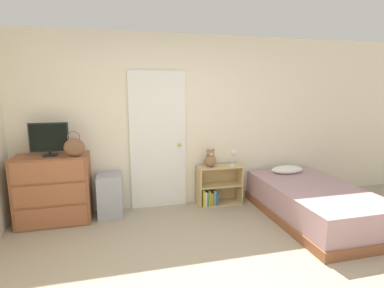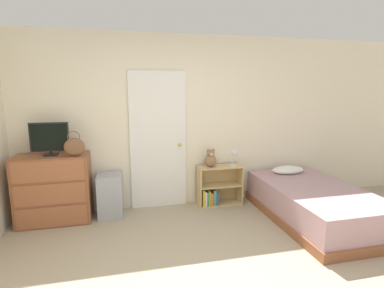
{
  "view_description": "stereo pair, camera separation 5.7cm",
  "coord_description": "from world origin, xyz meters",
  "px_view_note": "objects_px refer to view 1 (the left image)",
  "views": [
    {
      "loc": [
        -0.64,
        -2.08,
        1.77
      ],
      "look_at": [
        0.4,
        2.04,
        0.99
      ],
      "focal_mm": 28.0,
      "sensor_mm": 36.0,
      "label": 1
    },
    {
      "loc": [
        -0.58,
        -2.09,
        1.77
      ],
      "look_at": [
        0.4,
        2.04,
        0.99
      ],
      "focal_mm": 28.0,
      "sensor_mm": 36.0,
      "label": 2
    }
  ],
  "objects_px": {
    "storage_bin": "(110,195)",
    "bookshelf": "(216,189)",
    "teddy_bear": "(210,159)",
    "bed": "(314,202)",
    "dresser": "(54,189)",
    "desk_lamp": "(234,154)",
    "handbag": "(74,147)",
    "tv": "(49,139)"
  },
  "relations": [
    {
      "from": "storage_bin",
      "to": "bookshelf",
      "type": "relative_size",
      "value": 0.88
    },
    {
      "from": "storage_bin",
      "to": "teddy_bear",
      "type": "xyz_separation_m",
      "value": [
        1.49,
        0.05,
        0.43
      ]
    },
    {
      "from": "teddy_bear",
      "to": "bed",
      "type": "height_order",
      "value": "teddy_bear"
    },
    {
      "from": "storage_bin",
      "to": "dresser",
      "type": "bearing_deg",
      "value": -176.64
    },
    {
      "from": "bookshelf",
      "to": "desk_lamp",
      "type": "height_order",
      "value": "desk_lamp"
    },
    {
      "from": "handbag",
      "to": "storage_bin",
      "type": "relative_size",
      "value": 0.55
    },
    {
      "from": "bed",
      "to": "teddy_bear",
      "type": "bearing_deg",
      "value": 145.78
    },
    {
      "from": "dresser",
      "to": "tv",
      "type": "relative_size",
      "value": 1.95
    },
    {
      "from": "tv",
      "to": "bookshelf",
      "type": "bearing_deg",
      "value": 2.7
    },
    {
      "from": "tv",
      "to": "desk_lamp",
      "type": "relative_size",
      "value": 1.85
    },
    {
      "from": "dresser",
      "to": "handbag",
      "type": "xyz_separation_m",
      "value": [
        0.31,
        -0.14,
        0.58
      ]
    },
    {
      "from": "bookshelf",
      "to": "storage_bin",
      "type": "bearing_deg",
      "value": -177.94
    },
    {
      "from": "handbag",
      "to": "bookshelf",
      "type": "distance_m",
      "value": 2.15
    },
    {
      "from": "storage_bin",
      "to": "desk_lamp",
      "type": "bearing_deg",
      "value": 0.31
    },
    {
      "from": "handbag",
      "to": "bookshelf",
      "type": "xyz_separation_m",
      "value": [
        1.98,
        0.24,
        -0.8
      ]
    },
    {
      "from": "storage_bin",
      "to": "bookshelf",
      "type": "distance_m",
      "value": 1.58
    },
    {
      "from": "handbag",
      "to": "bookshelf",
      "type": "relative_size",
      "value": 0.48
    },
    {
      "from": "tv",
      "to": "handbag",
      "type": "relative_size",
      "value": 1.44
    },
    {
      "from": "storage_bin",
      "to": "desk_lamp",
      "type": "xyz_separation_m",
      "value": [
        1.85,
        0.01,
        0.49
      ]
    },
    {
      "from": "desk_lamp",
      "to": "bed",
      "type": "relative_size",
      "value": 0.13
    },
    {
      "from": "storage_bin",
      "to": "teddy_bear",
      "type": "height_order",
      "value": "teddy_bear"
    },
    {
      "from": "teddy_bear",
      "to": "desk_lamp",
      "type": "height_order",
      "value": "teddy_bear"
    },
    {
      "from": "tv",
      "to": "desk_lamp",
      "type": "distance_m",
      "value": 2.58
    },
    {
      "from": "tv",
      "to": "teddy_bear",
      "type": "xyz_separation_m",
      "value": [
        2.2,
        0.1,
        -0.42
      ]
    },
    {
      "from": "dresser",
      "to": "teddy_bear",
      "type": "height_order",
      "value": "dresser"
    },
    {
      "from": "tv",
      "to": "storage_bin",
      "type": "distance_m",
      "value": 1.1
    },
    {
      "from": "storage_bin",
      "to": "bookshelf",
      "type": "xyz_separation_m",
      "value": [
        1.58,
        0.06,
        -0.05
      ]
    },
    {
      "from": "tv",
      "to": "bed",
      "type": "relative_size",
      "value": 0.24
    },
    {
      "from": "storage_bin",
      "to": "bookshelf",
      "type": "height_order",
      "value": "bookshelf"
    },
    {
      "from": "teddy_bear",
      "to": "handbag",
      "type": "bearing_deg",
      "value": -173.12
    },
    {
      "from": "teddy_bear",
      "to": "storage_bin",
      "type": "bearing_deg",
      "value": -178.09
    },
    {
      "from": "handbag",
      "to": "desk_lamp",
      "type": "bearing_deg",
      "value": 4.79
    },
    {
      "from": "dresser",
      "to": "handbag",
      "type": "distance_m",
      "value": 0.68
    },
    {
      "from": "dresser",
      "to": "bookshelf",
      "type": "height_order",
      "value": "dresser"
    },
    {
      "from": "tv",
      "to": "storage_bin",
      "type": "height_order",
      "value": "tv"
    },
    {
      "from": "handbag",
      "to": "bed",
      "type": "xyz_separation_m",
      "value": [
        3.12,
        -0.61,
        -0.81
      ]
    },
    {
      "from": "teddy_bear",
      "to": "bed",
      "type": "bearing_deg",
      "value": -34.22
    },
    {
      "from": "tv",
      "to": "bookshelf",
      "type": "relative_size",
      "value": 0.7
    },
    {
      "from": "bookshelf",
      "to": "teddy_bear",
      "type": "height_order",
      "value": "teddy_bear"
    },
    {
      "from": "tv",
      "to": "desk_lamp",
      "type": "xyz_separation_m",
      "value": [
        2.56,
        0.06,
        -0.36
      ]
    },
    {
      "from": "dresser",
      "to": "teddy_bear",
      "type": "relative_size",
      "value": 3.35
    },
    {
      "from": "dresser",
      "to": "storage_bin",
      "type": "bearing_deg",
      "value": 3.36
    }
  ]
}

